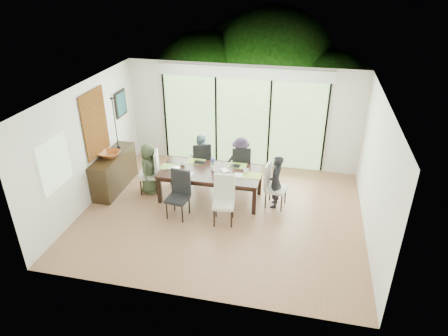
% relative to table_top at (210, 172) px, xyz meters
% --- Properties ---
extents(floor, '(6.00, 5.00, 0.01)m').
position_rel_table_top_xyz_m(floor, '(0.39, -0.58, -0.69)').
color(floor, brown).
rests_on(floor, ground).
extents(ceiling, '(6.00, 5.00, 0.01)m').
position_rel_table_top_xyz_m(ceiling, '(0.39, -0.58, 2.02)').
color(ceiling, white).
rests_on(ceiling, wall_back).
extents(wall_back, '(6.00, 0.02, 2.70)m').
position_rel_table_top_xyz_m(wall_back, '(0.39, 1.93, 0.67)').
color(wall_back, silver).
rests_on(wall_back, floor).
extents(wall_front, '(6.00, 0.02, 2.70)m').
position_rel_table_top_xyz_m(wall_front, '(0.39, -3.09, 0.67)').
color(wall_front, beige).
rests_on(wall_front, floor).
extents(wall_left, '(0.02, 5.00, 2.70)m').
position_rel_table_top_xyz_m(wall_left, '(-2.62, -0.58, 0.67)').
color(wall_left, white).
rests_on(wall_left, floor).
extents(wall_right, '(0.02, 5.00, 2.70)m').
position_rel_table_top_xyz_m(wall_right, '(3.40, -0.58, 0.67)').
color(wall_right, white).
rests_on(wall_right, floor).
extents(glass_doors, '(4.20, 0.02, 2.30)m').
position_rel_table_top_xyz_m(glass_doors, '(0.39, 1.89, 0.52)').
color(glass_doors, '#598C3F').
rests_on(glass_doors, wall_back).
extents(blinds_header, '(4.40, 0.06, 0.28)m').
position_rel_table_top_xyz_m(blinds_header, '(0.39, 1.88, 1.82)').
color(blinds_header, white).
rests_on(blinds_header, wall_back).
extents(mullion_a, '(0.05, 0.04, 2.30)m').
position_rel_table_top_xyz_m(mullion_a, '(-1.71, 1.88, 0.52)').
color(mullion_a, black).
rests_on(mullion_a, wall_back).
extents(mullion_b, '(0.05, 0.04, 2.30)m').
position_rel_table_top_xyz_m(mullion_b, '(-0.31, 1.88, 0.52)').
color(mullion_b, black).
rests_on(mullion_b, wall_back).
extents(mullion_c, '(0.05, 0.04, 2.30)m').
position_rel_table_top_xyz_m(mullion_c, '(1.09, 1.88, 0.52)').
color(mullion_c, black).
rests_on(mullion_c, wall_back).
extents(mullion_d, '(0.05, 0.04, 2.30)m').
position_rel_table_top_xyz_m(mullion_d, '(2.49, 1.88, 0.52)').
color(mullion_d, black).
rests_on(mullion_d, wall_back).
extents(side_window, '(0.02, 0.90, 1.00)m').
position_rel_table_top_xyz_m(side_window, '(-2.58, -1.78, 0.82)').
color(side_window, '#8CAD7F').
rests_on(side_window, wall_left).
extents(deck, '(6.00, 1.80, 0.10)m').
position_rel_table_top_xyz_m(deck, '(0.39, 2.82, -0.73)').
color(deck, brown).
rests_on(deck, ground).
extents(rail_top, '(6.00, 0.08, 0.06)m').
position_rel_table_top_xyz_m(rail_top, '(0.39, 3.62, -0.13)').
color(rail_top, brown).
rests_on(rail_top, deck).
extents(foliage_left, '(3.20, 3.20, 3.20)m').
position_rel_table_top_xyz_m(foliage_left, '(-1.41, 4.62, 0.76)').
color(foliage_left, '#14380F').
rests_on(foliage_left, ground).
extents(foliage_mid, '(4.00, 4.00, 4.00)m').
position_rel_table_top_xyz_m(foliage_mid, '(0.79, 5.22, 1.12)').
color(foliage_mid, '#14380F').
rests_on(foliage_mid, ground).
extents(foliage_right, '(2.80, 2.80, 2.80)m').
position_rel_table_top_xyz_m(foliage_right, '(2.59, 4.42, 0.58)').
color(foliage_right, '#14380F').
rests_on(foliage_right, ground).
extents(foliage_far, '(3.60, 3.60, 3.60)m').
position_rel_table_top_xyz_m(foliage_far, '(-0.21, 5.92, 0.94)').
color(foliage_far, '#14380F').
rests_on(foliage_far, ground).
extents(table_top, '(2.27, 1.04, 0.06)m').
position_rel_table_top_xyz_m(table_top, '(0.00, 0.00, 0.00)').
color(table_top, black).
rests_on(table_top, floor).
extents(table_apron, '(2.08, 0.85, 0.09)m').
position_rel_table_top_xyz_m(table_apron, '(0.00, 0.00, -0.09)').
color(table_apron, black).
rests_on(table_apron, floor).
extents(table_leg_fl, '(0.09, 0.09, 0.65)m').
position_rel_table_top_xyz_m(table_leg_fl, '(-1.08, -0.43, -0.35)').
color(table_leg_fl, black).
rests_on(table_leg_fl, floor).
extents(table_leg_fr, '(0.09, 0.09, 0.65)m').
position_rel_table_top_xyz_m(table_leg_fr, '(1.08, -0.43, -0.35)').
color(table_leg_fr, black).
rests_on(table_leg_fr, floor).
extents(table_leg_bl, '(0.09, 0.09, 0.65)m').
position_rel_table_top_xyz_m(table_leg_bl, '(-1.08, 0.43, -0.35)').
color(table_leg_bl, black).
rests_on(table_leg_bl, floor).
extents(table_leg_br, '(0.09, 0.09, 0.65)m').
position_rel_table_top_xyz_m(table_leg_br, '(1.08, 0.43, -0.35)').
color(table_leg_br, black).
rests_on(table_leg_br, floor).
extents(chair_left_end, '(0.54, 0.54, 1.04)m').
position_rel_table_top_xyz_m(chair_left_end, '(-1.50, 0.00, -0.16)').
color(chair_left_end, silver).
rests_on(chair_left_end, floor).
extents(chair_right_end, '(0.50, 0.50, 1.04)m').
position_rel_table_top_xyz_m(chair_right_end, '(1.50, 0.00, -0.16)').
color(chair_right_end, beige).
rests_on(chair_right_end, floor).
extents(chair_far_left, '(0.57, 0.57, 1.04)m').
position_rel_table_top_xyz_m(chair_far_left, '(-0.45, 0.85, -0.16)').
color(chair_far_left, black).
rests_on(chair_far_left, floor).
extents(chair_far_right, '(0.52, 0.52, 1.04)m').
position_rel_table_top_xyz_m(chair_far_right, '(0.55, 0.85, -0.16)').
color(chair_far_right, black).
rests_on(chair_far_right, floor).
extents(chair_near_left, '(0.49, 0.49, 1.04)m').
position_rel_table_top_xyz_m(chair_near_left, '(-0.50, -0.87, -0.16)').
color(chair_near_left, black).
rests_on(chair_near_left, floor).
extents(chair_near_right, '(0.49, 0.49, 1.04)m').
position_rel_table_top_xyz_m(chair_near_right, '(0.50, -0.87, -0.16)').
color(chair_near_right, silver).
rests_on(chair_near_right, floor).
extents(person_left_end, '(0.41, 0.60, 1.22)m').
position_rel_table_top_xyz_m(person_left_end, '(-1.48, 0.00, -0.07)').
color(person_left_end, '#39462F').
rests_on(person_left_end, floor).
extents(person_right_end, '(0.37, 0.57, 1.22)m').
position_rel_table_top_xyz_m(person_right_end, '(1.48, 0.00, -0.07)').
color(person_right_end, black).
rests_on(person_right_end, floor).
extents(person_far_left, '(0.59, 0.39, 1.22)m').
position_rel_table_top_xyz_m(person_far_left, '(-0.45, 0.83, -0.07)').
color(person_far_left, '#789BAD').
rests_on(person_far_left, floor).
extents(person_far_right, '(0.64, 0.49, 1.22)m').
position_rel_table_top_xyz_m(person_far_right, '(0.55, 0.83, -0.07)').
color(person_far_right, '#2B2031').
rests_on(person_far_right, floor).
extents(placemat_left, '(0.42, 0.30, 0.01)m').
position_rel_table_top_xyz_m(placemat_left, '(-0.95, 0.00, 0.03)').
color(placemat_left, '#6D9D38').
rests_on(placemat_left, table_top).
extents(placemat_right, '(0.42, 0.30, 0.01)m').
position_rel_table_top_xyz_m(placemat_right, '(0.95, 0.00, 0.03)').
color(placemat_right, '#92AF3E').
rests_on(placemat_right, table_top).
extents(placemat_far_l, '(0.42, 0.30, 0.01)m').
position_rel_table_top_xyz_m(placemat_far_l, '(-0.45, 0.40, 0.03)').
color(placemat_far_l, '#99B942').
rests_on(placemat_far_l, table_top).
extents(placemat_far_r, '(0.42, 0.30, 0.01)m').
position_rel_table_top_xyz_m(placemat_far_r, '(0.55, 0.40, 0.03)').
color(placemat_far_r, '#77A239').
rests_on(placemat_far_r, table_top).
extents(placemat_paper, '(0.42, 0.30, 0.01)m').
position_rel_table_top_xyz_m(placemat_paper, '(-0.55, -0.30, 0.03)').
color(placemat_paper, white).
rests_on(placemat_paper, table_top).
extents(tablet_far_l, '(0.25, 0.17, 0.01)m').
position_rel_table_top_xyz_m(tablet_far_l, '(-0.35, 0.35, 0.04)').
color(tablet_far_l, black).
rests_on(tablet_far_l, table_top).
extents(tablet_far_r, '(0.23, 0.16, 0.01)m').
position_rel_table_top_xyz_m(tablet_far_r, '(0.50, 0.35, 0.04)').
color(tablet_far_r, black).
rests_on(tablet_far_r, table_top).
extents(papers, '(0.28, 0.21, 0.00)m').
position_rel_table_top_xyz_m(papers, '(0.70, -0.05, 0.03)').
color(papers, white).
rests_on(papers, table_top).
extents(platter_base, '(0.25, 0.25, 0.02)m').
position_rel_table_top_xyz_m(platter_base, '(-0.55, -0.30, 0.05)').
color(platter_base, white).
rests_on(platter_base, table_top).
extents(platter_snacks, '(0.19, 0.19, 0.01)m').
position_rel_table_top_xyz_m(platter_snacks, '(-0.55, -0.30, 0.06)').
color(platter_snacks, orange).
rests_on(platter_snacks, table_top).
extents(vase, '(0.08, 0.08, 0.11)m').
position_rel_table_top_xyz_m(vase, '(0.05, 0.05, 0.09)').
color(vase, silver).
rests_on(vase, table_top).
extents(hyacinth_stems, '(0.04, 0.04, 0.15)m').
position_rel_table_top_xyz_m(hyacinth_stems, '(0.05, 0.05, 0.20)').
color(hyacinth_stems, '#337226').
rests_on(hyacinth_stems, table_top).
extents(hyacinth_blooms, '(0.10, 0.10, 0.10)m').
position_rel_table_top_xyz_m(hyacinth_blooms, '(0.05, 0.05, 0.29)').
color(hyacinth_blooms, '#4D51C1').
rests_on(hyacinth_blooms, table_top).
extents(laptop, '(0.36, 0.29, 0.02)m').
position_rel_table_top_xyz_m(laptop, '(-0.85, -0.10, 0.04)').
color(laptop, silver).
rests_on(laptop, table_top).
extents(cup_a, '(0.17, 0.17, 0.09)m').
position_rel_table_top_xyz_m(cup_a, '(-0.70, 0.15, 0.07)').
color(cup_a, white).
rests_on(cup_a, table_top).
extents(cup_b, '(0.13, 0.13, 0.09)m').
position_rel_table_top_xyz_m(cup_b, '(0.15, -0.10, 0.07)').
color(cup_b, white).
rests_on(cup_b, table_top).
extents(cup_c, '(0.14, 0.14, 0.09)m').
position_rel_table_top_xyz_m(cup_c, '(0.80, 0.10, 0.07)').
color(cup_c, white).
rests_on(cup_c, table_top).
extents(book, '(0.25, 0.26, 0.02)m').
position_rel_table_top_xyz_m(book, '(0.25, 0.05, 0.04)').
color(book, white).
rests_on(book, table_top).
extents(sideboard, '(0.44, 1.58, 0.89)m').
position_rel_table_top_xyz_m(sideboard, '(-2.37, -0.02, -0.24)').
color(sideboard, black).
rests_on(sideboard, floor).
extents(bowl, '(0.47, 0.47, 0.11)m').
position_rel_table_top_xyz_m(bowl, '(-2.37, -0.12, 0.26)').
color(bowl, '#9A4E21').
rests_on(bowl, sideboard).
extents(candlestick_base, '(0.10, 0.10, 0.04)m').
position_rel_table_top_xyz_m(candlestick_base, '(-2.37, 0.33, 0.23)').
color(candlestick_base, black).
rests_on(candlestick_base, sideboard).
extents(candlestick_shaft, '(0.02, 0.02, 1.23)m').
position_rel_table_top_xyz_m(candlestick_shaft, '(-2.37, 0.33, 0.85)').
color(candlestick_shaft, black).
rests_on(candlestick_shaft, sideboard).
extents(candlestick_pan, '(0.10, 0.10, 0.03)m').
position_rel_table_top_xyz_m(candlestick_pan, '(-2.37, 0.33, 1.46)').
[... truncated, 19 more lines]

